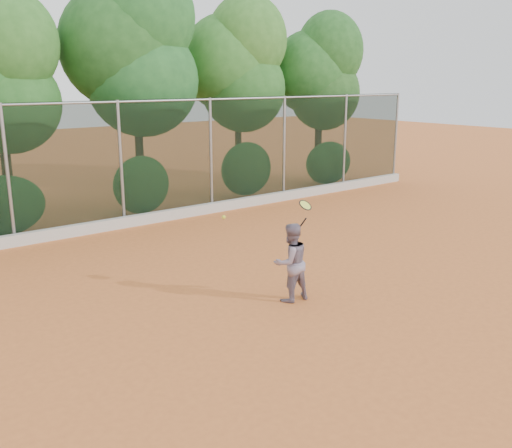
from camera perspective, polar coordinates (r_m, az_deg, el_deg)
ground at (r=10.99m, az=3.28°, el=-7.34°), size 80.00×80.00×0.00m
concrete_curb at (r=16.42m, az=-12.76°, el=0.22°), size 24.00×0.20×0.30m
tennis_player at (r=10.62m, az=3.49°, el=-3.85°), size 0.78×0.63×1.49m
chainlink_fence at (r=16.26m, az=-13.37°, el=6.19°), size 24.09×0.09×3.50m
foliage_backdrop at (r=17.73m, az=-18.36°, el=14.76°), size 23.70×3.63×7.55m
tennis_racket at (r=10.51m, az=4.92°, el=1.68°), size 0.29×0.28×0.55m
tennis_ball_in_flight at (r=9.98m, az=-3.24°, el=0.69°), size 0.07×0.07×0.07m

